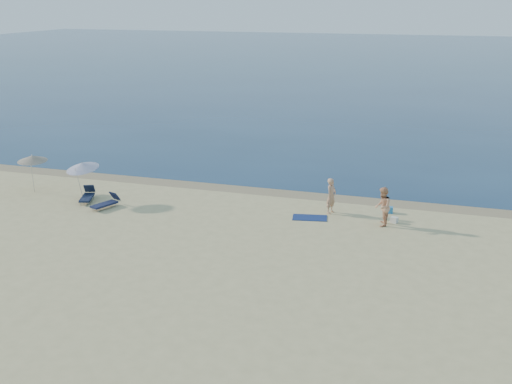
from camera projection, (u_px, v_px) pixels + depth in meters
The scene contains 12 objects.
ground at pixel (95, 376), 18.87m from camera, with size 160.00×160.00×0.00m, color tan.
sea at pixel (403, 61), 110.05m from camera, with size 240.00×160.00×0.01m, color #0B2445.
wet_sand_strip at pixel (275, 192), 36.56m from camera, with size 240.00×1.60×0.00m, color #847254.
person_left at pixel (331, 196), 32.82m from camera, with size 0.67×0.44×1.84m, color tan.
person_right at pixel (383, 207), 30.99m from camera, with size 0.94×0.73×1.93m, color tan.
beach_towel at pixel (310, 218), 32.32m from camera, with size 1.73×0.96×0.03m, color #101E50.
white_bag at pixel (394, 220), 31.62m from camera, with size 0.33×0.28×0.28m, color silver.
blue_cooler at pixel (388, 210), 33.06m from camera, with size 0.45×0.32×0.32m, color #206FB1.
umbrella_near at pixel (82, 166), 34.47m from camera, with size 2.27×2.29×2.32m.
umbrella_far at pixel (32, 158), 36.17m from camera, with size 2.05×2.06×2.21m.
lounger_left at pixel (87, 196), 34.96m from camera, with size 1.11×1.81×0.76m.
lounger_right at pixel (106, 203), 33.81m from camera, with size 1.09×1.74×0.73m.
Camera 1 is at (9.46, -14.26, 10.73)m, focal length 45.00 mm.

